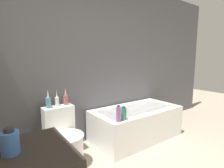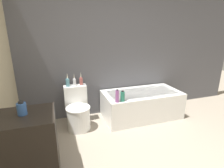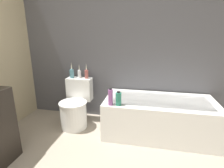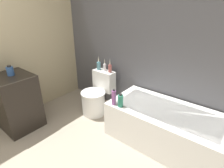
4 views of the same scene
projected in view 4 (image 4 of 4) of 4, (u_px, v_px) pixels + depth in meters
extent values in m
cube|color=#4C4C51|center=(138.00, 36.00, 2.63)|extent=(6.40, 0.06, 2.60)
cube|color=white|center=(165.00, 126.00, 2.33)|extent=(1.48, 0.75, 0.51)
cube|color=#B7BCC6|center=(167.00, 111.00, 2.22)|extent=(1.28, 0.55, 0.01)
cylinder|color=white|center=(94.00, 103.00, 3.00)|extent=(0.39, 0.39, 0.38)
cylinder|color=white|center=(93.00, 93.00, 2.91)|extent=(0.41, 0.41, 0.02)
cube|color=white|center=(104.00, 81.00, 3.06)|extent=(0.40, 0.18, 0.36)
cube|color=black|center=(16.00, 102.00, 2.60)|extent=(0.59, 0.51, 0.83)
cylinder|color=#335999|center=(10.00, 71.00, 2.42)|extent=(0.09, 0.09, 0.12)
cylinder|color=black|center=(9.00, 66.00, 2.39)|extent=(0.05, 0.05, 0.02)
cylinder|color=teal|center=(99.00, 66.00, 3.03)|extent=(0.07, 0.07, 0.13)
sphere|color=teal|center=(99.00, 62.00, 3.01)|extent=(0.04, 0.04, 0.04)
cone|color=beige|center=(99.00, 59.00, 2.98)|extent=(0.02, 0.02, 0.12)
cylinder|color=silver|center=(105.00, 67.00, 2.98)|extent=(0.05, 0.05, 0.12)
sphere|color=silver|center=(105.00, 64.00, 2.96)|extent=(0.03, 0.03, 0.03)
cone|color=beige|center=(105.00, 61.00, 2.94)|extent=(0.02, 0.02, 0.11)
cylinder|color=#994C47|center=(110.00, 69.00, 2.91)|extent=(0.06, 0.06, 0.13)
sphere|color=#994C47|center=(110.00, 65.00, 2.89)|extent=(0.04, 0.04, 0.04)
cone|color=beige|center=(110.00, 62.00, 2.86)|extent=(0.02, 0.02, 0.11)
cylinder|color=#8C4C8C|center=(114.00, 98.00, 2.31)|extent=(0.06, 0.06, 0.20)
cylinder|color=black|center=(114.00, 90.00, 2.27)|extent=(0.03, 0.03, 0.02)
cylinder|color=#267259|center=(120.00, 101.00, 2.27)|extent=(0.07, 0.07, 0.16)
cylinder|color=black|center=(121.00, 95.00, 2.24)|extent=(0.04, 0.04, 0.02)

